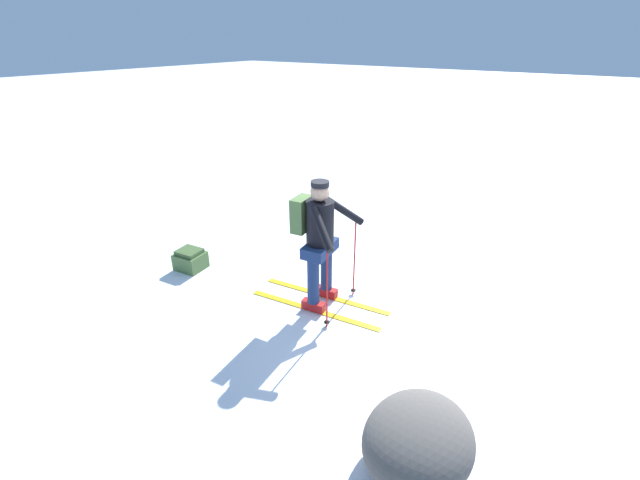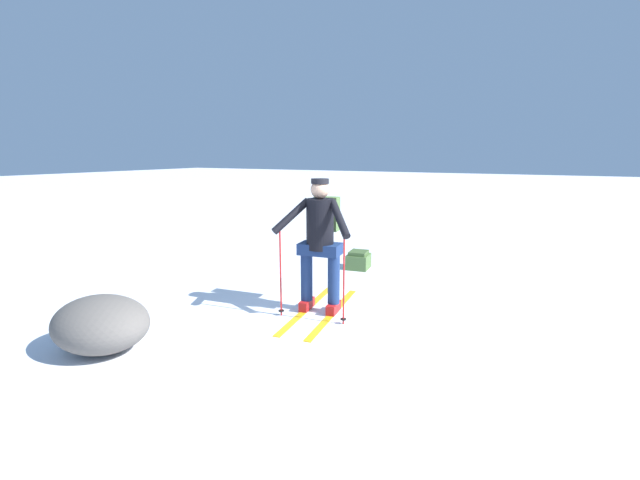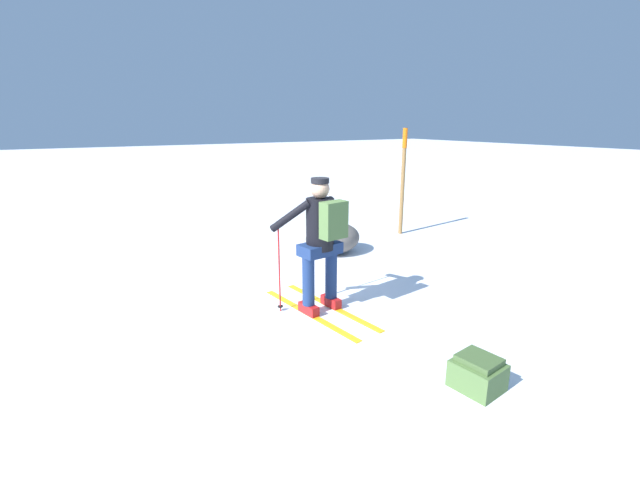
# 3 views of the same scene
# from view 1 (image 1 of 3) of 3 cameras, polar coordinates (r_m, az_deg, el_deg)

# --- Properties ---
(ground_plane) EXTENTS (80.00, 80.00, 0.00)m
(ground_plane) POSITION_cam_1_polar(r_m,az_deg,el_deg) (5.99, 8.02, -6.71)
(ground_plane) COLOR white
(skier) EXTENTS (0.99, 1.86, 1.67)m
(skier) POSITION_cam_1_polar(r_m,az_deg,el_deg) (5.22, -0.19, 0.38)
(skier) COLOR gold
(skier) RESTS_ON ground_plane
(dropped_backpack) EXTENTS (0.41, 0.44, 0.31)m
(dropped_backpack) POSITION_cam_1_polar(r_m,az_deg,el_deg) (6.69, -16.89, -2.52)
(dropped_backpack) COLOR #4C6B38
(dropped_backpack) RESTS_ON ground_plane
(rock_boulder) EXTENTS (1.01, 0.86, 0.56)m
(rock_boulder) POSITION_cam_1_polar(r_m,az_deg,el_deg) (3.84, 12.97, -24.62)
(rock_boulder) COLOR #5B5651
(rock_boulder) RESTS_ON ground_plane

